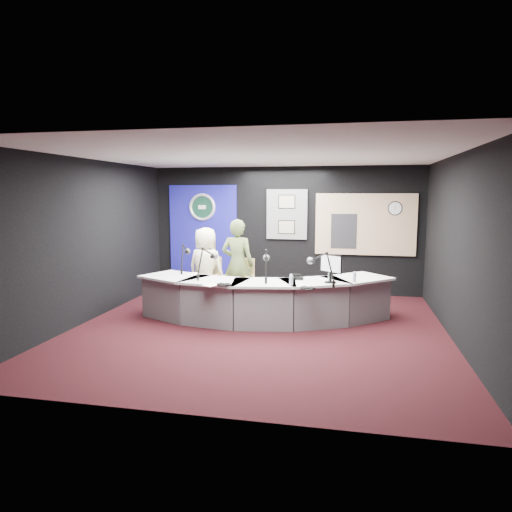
% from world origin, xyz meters
% --- Properties ---
extents(ground, '(6.00, 6.00, 0.00)m').
position_xyz_m(ground, '(0.00, 0.00, 0.00)').
color(ground, black).
rests_on(ground, ground).
extents(ceiling, '(6.00, 6.00, 0.02)m').
position_xyz_m(ceiling, '(0.00, 0.00, 2.80)').
color(ceiling, silver).
rests_on(ceiling, ground).
extents(wall_back, '(6.00, 0.02, 2.80)m').
position_xyz_m(wall_back, '(0.00, 3.00, 1.40)').
color(wall_back, black).
rests_on(wall_back, ground).
extents(wall_front, '(6.00, 0.02, 2.80)m').
position_xyz_m(wall_front, '(0.00, -3.00, 1.40)').
color(wall_front, black).
rests_on(wall_front, ground).
extents(wall_left, '(0.02, 6.00, 2.80)m').
position_xyz_m(wall_left, '(-3.00, 0.00, 1.40)').
color(wall_left, black).
rests_on(wall_left, ground).
extents(wall_right, '(0.02, 6.00, 2.80)m').
position_xyz_m(wall_right, '(3.00, 0.00, 1.40)').
color(wall_right, black).
rests_on(wall_right, ground).
extents(broadcast_desk, '(4.50, 1.90, 0.75)m').
position_xyz_m(broadcast_desk, '(-0.05, 0.55, 0.38)').
color(broadcast_desk, silver).
rests_on(broadcast_desk, ground).
extents(backdrop_panel, '(1.60, 0.05, 2.30)m').
position_xyz_m(backdrop_panel, '(-1.90, 2.97, 1.25)').
color(backdrop_panel, navy).
rests_on(backdrop_panel, wall_back).
extents(agency_seal, '(0.63, 0.07, 0.63)m').
position_xyz_m(agency_seal, '(-1.90, 2.93, 1.90)').
color(agency_seal, silver).
rests_on(agency_seal, backdrop_panel).
extents(seal_center, '(0.48, 0.01, 0.48)m').
position_xyz_m(seal_center, '(-1.90, 2.94, 1.90)').
color(seal_center, '#0E3224').
rests_on(seal_center, backdrop_panel).
extents(pinboard, '(0.90, 0.04, 1.10)m').
position_xyz_m(pinboard, '(0.05, 2.97, 1.75)').
color(pinboard, slate).
rests_on(pinboard, wall_back).
extents(framed_photo_upper, '(0.34, 0.02, 0.27)m').
position_xyz_m(framed_photo_upper, '(0.05, 2.94, 2.03)').
color(framed_photo_upper, gray).
rests_on(framed_photo_upper, pinboard).
extents(framed_photo_lower, '(0.34, 0.02, 0.27)m').
position_xyz_m(framed_photo_lower, '(0.05, 2.94, 1.47)').
color(framed_photo_lower, gray).
rests_on(framed_photo_lower, pinboard).
extents(booth_window_frame, '(2.12, 0.06, 1.32)m').
position_xyz_m(booth_window_frame, '(1.75, 2.97, 1.55)').
color(booth_window_frame, tan).
rests_on(booth_window_frame, wall_back).
extents(booth_glow, '(2.00, 0.02, 1.20)m').
position_xyz_m(booth_glow, '(1.75, 2.96, 1.55)').
color(booth_glow, beige).
rests_on(booth_glow, booth_window_frame).
extents(equipment_rack, '(0.55, 0.02, 0.75)m').
position_xyz_m(equipment_rack, '(1.30, 2.94, 1.40)').
color(equipment_rack, black).
rests_on(equipment_rack, booth_window_frame).
extents(wall_clock, '(0.28, 0.01, 0.28)m').
position_xyz_m(wall_clock, '(2.35, 2.94, 1.90)').
color(wall_clock, white).
rests_on(wall_clock, booth_window_frame).
extents(armchair_left, '(0.63, 0.63, 1.00)m').
position_xyz_m(armchair_left, '(-1.31, 1.31, 0.50)').
color(armchair_left, tan).
rests_on(armchair_left, ground).
extents(armchair_right, '(0.73, 0.73, 1.03)m').
position_xyz_m(armchair_right, '(-0.66, 1.29, 0.51)').
color(armchair_right, tan).
rests_on(armchair_right, ground).
extents(draped_jacket, '(0.51, 0.16, 0.70)m').
position_xyz_m(draped_jacket, '(-1.36, 1.56, 0.62)').
color(draped_jacket, gray).
rests_on(draped_jacket, armchair_left).
extents(person_man, '(0.85, 0.65, 1.56)m').
position_xyz_m(person_man, '(-1.31, 1.31, 0.78)').
color(person_man, '#FFFCCB').
rests_on(person_man, ground).
extents(person_woman, '(0.67, 0.47, 1.73)m').
position_xyz_m(person_woman, '(-0.66, 1.29, 0.86)').
color(person_woman, '#536434').
rests_on(person_woman, ground).
extents(computer_monitor, '(0.38, 0.30, 0.31)m').
position_xyz_m(computer_monitor, '(1.14, 0.37, 1.07)').
color(computer_monitor, black).
rests_on(computer_monitor, broadcast_desk).
extents(desk_phone, '(0.18, 0.14, 0.04)m').
position_xyz_m(desk_phone, '(0.59, 0.56, 0.78)').
color(desk_phone, black).
rests_on(desk_phone, broadcast_desk).
extents(headphones_near, '(0.23, 0.23, 0.04)m').
position_xyz_m(headphones_near, '(0.82, -0.20, 0.77)').
color(headphones_near, black).
rests_on(headphones_near, broadcast_desk).
extents(headphones_far, '(0.20, 0.20, 0.03)m').
position_xyz_m(headphones_far, '(-0.52, -0.20, 0.77)').
color(headphones_far, black).
rests_on(headphones_far, broadcast_desk).
extents(paper_stack, '(0.27, 0.33, 0.00)m').
position_xyz_m(paper_stack, '(-1.39, 0.72, 0.75)').
color(paper_stack, white).
rests_on(paper_stack, broadcast_desk).
extents(notepad, '(0.32, 0.34, 0.00)m').
position_xyz_m(notepad, '(-0.71, -0.20, 0.75)').
color(notepad, white).
rests_on(notepad, broadcast_desk).
extents(boom_mic_a, '(0.22, 0.73, 0.60)m').
position_xyz_m(boom_mic_a, '(-1.60, 0.94, 1.05)').
color(boom_mic_a, black).
rests_on(boom_mic_a, broadcast_desk).
extents(boom_mic_b, '(0.23, 0.73, 0.60)m').
position_xyz_m(boom_mic_b, '(-1.00, 0.42, 1.05)').
color(boom_mic_b, black).
rests_on(boom_mic_b, broadcast_desk).
extents(boom_mic_c, '(0.23, 0.73, 0.60)m').
position_xyz_m(boom_mic_c, '(0.06, 0.37, 1.05)').
color(boom_mic_c, black).
rests_on(boom_mic_c, broadcast_desk).
extents(boom_mic_d, '(0.53, 0.59, 0.60)m').
position_xyz_m(boom_mic_d, '(1.00, 0.25, 1.05)').
color(boom_mic_d, black).
rests_on(boom_mic_d, broadcast_desk).
extents(water_bottles, '(1.06, 0.52, 0.18)m').
position_xyz_m(water_bottles, '(1.03, 0.27, 0.84)').
color(water_bottles, silver).
rests_on(water_bottles, broadcast_desk).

